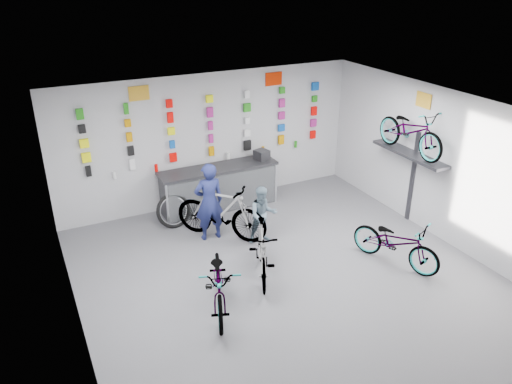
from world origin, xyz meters
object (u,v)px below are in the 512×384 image
bike_center (262,251)px  bike_service (221,212)px  counter (219,188)px  customer (263,215)px  bike_left (219,282)px  clerk (209,202)px  bike_right (396,242)px

bike_center → bike_service: (-0.12, 1.58, 0.09)m
counter → customer: 1.82m
bike_left → bike_center: size_ratio=1.08×
clerk → customer: (0.89, -0.61, -0.22)m
counter → bike_left: size_ratio=1.50×
bike_center → customer: bearing=85.9°
bike_right → bike_center: bearing=140.7°
clerk → bike_service: bearing=160.1°
clerk → bike_center: bearing=103.9°
counter → bike_center: (-0.37, -2.87, 0.01)m
bike_service → bike_right: bearing=-86.1°
bike_left → customer: size_ratio=1.52×
bike_right → customer: 2.57m
counter → bike_left: bearing=-112.4°
counter → clerk: clerk is taller
bike_center → counter: bearing=106.3°
bike_center → bike_service: size_ratio=0.85×
counter → bike_center: bike_center is taller
bike_center → bike_right: (2.38, -0.75, -0.05)m
counter → clerk: bearing=-120.3°
bike_right → bike_service: (-2.50, 2.33, 0.13)m
bike_right → bike_service: 3.42m
bike_left → bike_service: 2.28m
clerk → customer: bearing=148.4°
bike_left → bike_center: bearing=46.5°
counter → customer: size_ratio=2.27×
bike_right → customer: (-1.82, 1.81, 0.14)m
bike_service → bike_center: bearing=-128.8°
bike_service → customer: size_ratio=1.64×
customer → bike_service: bearing=153.8°
bike_left → customer: bearing=64.8°
bike_left → bike_service: size_ratio=0.92×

